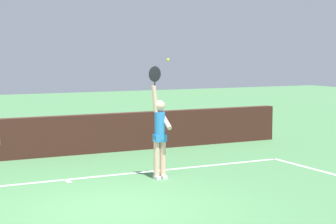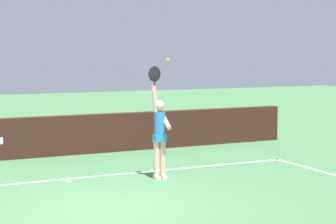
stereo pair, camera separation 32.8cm
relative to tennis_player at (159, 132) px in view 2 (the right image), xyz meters
The scene contains 5 objects.
ground_plane 2.80m from the tennis_player, 136.14° to the right, with size 60.00×60.00×0.00m, color #4A7F4C.
court_lines 2.80m from the tennis_player, 136.21° to the right, with size 11.31×5.36×0.00m.
back_wall 4.29m from the tennis_player, 116.21° to the left, with size 15.28×0.30×1.07m.
tennis_player is the anchor object (origin of this frame).
tennis_ball 1.58m from the tennis_player, 11.46° to the right, with size 0.07×0.07×0.07m.
Camera 2 is at (-3.34, -9.75, 2.74)m, focal length 62.82 mm.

